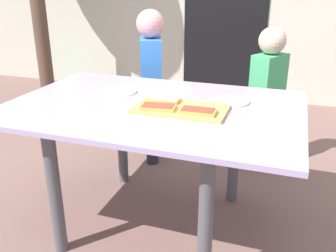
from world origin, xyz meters
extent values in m
plane|color=brown|center=(0.00, 0.00, 0.00)|extent=(16.00, 16.00, 0.00)
cube|color=black|center=(-0.13, 2.49, 1.00)|extent=(0.90, 0.02, 2.00)
cube|color=#9F8EB9|center=(0.00, 0.00, 0.67)|extent=(1.42, 0.96, 0.02)
cylinder|color=#4C4C51|center=(-0.36, -0.36, 0.33)|extent=(0.06, 0.06, 0.66)
cylinder|color=#4C4C51|center=(0.36, -0.36, 0.33)|extent=(0.06, 0.06, 0.66)
cylinder|color=#4C4C51|center=(-0.36, 0.36, 0.33)|extent=(0.06, 0.06, 0.66)
cylinder|color=#4C4C51|center=(0.36, 0.36, 0.33)|extent=(0.06, 0.06, 0.66)
cube|color=tan|center=(0.15, -0.04, 0.69)|extent=(0.43, 0.25, 0.02)
cube|color=#E69A4C|center=(0.06, -0.10, 0.71)|extent=(0.17, 0.11, 0.02)
cube|color=red|center=(0.06, -0.10, 0.72)|extent=(0.15, 0.10, 0.00)
cube|color=#E69A4C|center=(0.25, -0.10, 0.71)|extent=(0.16, 0.09, 0.02)
cube|color=red|center=(0.25, -0.10, 0.72)|extent=(0.15, 0.08, 0.00)
cube|color=#E69A4C|center=(0.05, 0.01, 0.71)|extent=(0.16, 0.09, 0.02)
cube|color=#F4D18C|center=(0.05, 0.01, 0.72)|extent=(0.15, 0.08, 0.00)
cylinder|color=silver|center=(0.35, 0.16, 0.69)|extent=(0.19, 0.19, 0.01)
cylinder|color=white|center=(-0.25, 0.13, 0.69)|extent=(0.19, 0.19, 0.01)
cylinder|color=#292B3B|center=(-0.33, 0.80, 0.26)|extent=(0.09, 0.09, 0.52)
cylinder|color=#292B3B|center=(-0.27, 0.67, 0.26)|extent=(0.09, 0.09, 0.52)
cube|color=blue|center=(-0.30, 0.73, 0.71)|extent=(0.22, 0.28, 0.37)
sphere|color=pink|center=(-0.30, 0.73, 0.99)|extent=(0.19, 0.19, 0.19)
cylinder|color=#452669|center=(0.51, 0.94, 0.24)|extent=(0.09, 0.09, 0.48)
cylinder|color=#452669|center=(0.45, 0.82, 0.24)|extent=(0.09, 0.09, 0.48)
cube|color=#3FA566|center=(0.48, 0.88, 0.64)|extent=(0.24, 0.28, 0.33)
sphere|color=#CDAF95|center=(0.48, 0.88, 0.89)|extent=(0.18, 0.18, 0.18)
cylinder|color=#513A2D|center=(-1.97, 1.78, 0.95)|extent=(0.16, 0.16, 1.90)
cylinder|color=#20B970|center=(-2.07, 2.18, 0.02)|extent=(0.43, 0.43, 0.03)
camera|label=1|loc=(0.63, -1.60, 1.25)|focal=39.57mm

